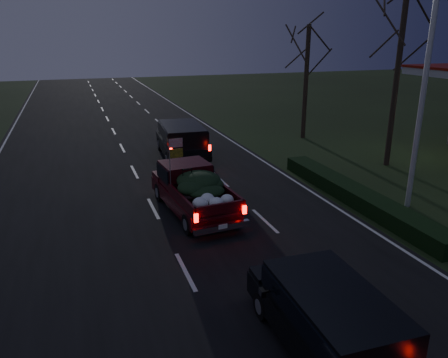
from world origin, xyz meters
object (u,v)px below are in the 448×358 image
object	(u,v)px
rear_suv	(330,315)
light_pole	(428,62)
pickup_truck	(193,188)
lead_suv	(182,137)

from	to	relation	value
rear_suv	light_pole	bearing A→B (deg)	41.27
pickup_truck	rear_suv	size ratio (longest dim) A/B	1.13
light_pole	lead_suv	distance (m)	12.64
lead_suv	rear_suv	world-z (taller)	lead_suv
light_pole	pickup_truck	world-z (taller)	light_pole
pickup_truck	lead_suv	world-z (taller)	pickup_truck
pickup_truck	rear_suv	bearing A→B (deg)	-91.12
light_pole	pickup_truck	size ratio (longest dim) A/B	1.80
pickup_truck	rear_suv	xyz separation A→B (m)	(0.57, -8.48, -0.01)
light_pole	rear_suv	size ratio (longest dim) A/B	2.04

